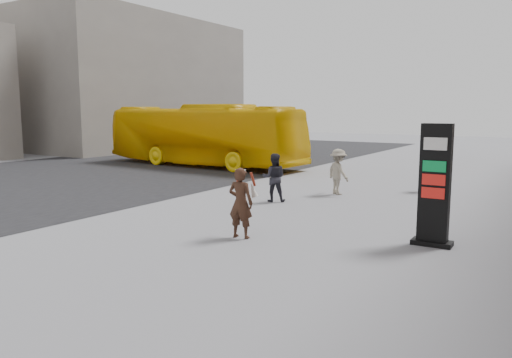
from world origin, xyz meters
The scene contains 9 objects.
ground centered at (0.00, 0.00, 0.00)m, with size 100.00×100.00×0.00m, color #9E9EA3.
road centered at (-13.00, 5.00, 0.00)m, with size 16.00×60.00×0.01m, color black.
bg_building_far centered at (-24.00, 20.00, 5.00)m, with size 10.00×18.00×10.00m, color gray.
info_pylon centered at (3.84, 2.02, 1.35)m, with size 0.87×0.45×2.71m.
woman centered at (-0.15, 0.29, 0.86)m, with size 0.68×0.63×1.67m.
bus centered at (-10.28, 11.83, 1.63)m, with size 2.74×11.72×3.26m, color #E9B706.
pedestrian_a centered at (-1.83, 4.76, 0.79)m, with size 0.77×0.60×1.59m, color #24232B.
pedestrian_b centered at (-0.57, 7.14, 0.81)m, with size 1.05×0.60×1.62m, color gray.
pedestrian_c centered at (1.93, 9.45, 0.75)m, with size 0.88×0.37×1.50m, color #2B3847.
Camera 1 is at (6.24, -9.27, 3.02)m, focal length 35.00 mm.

